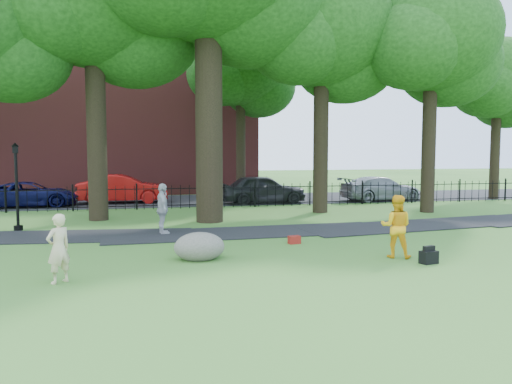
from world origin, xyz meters
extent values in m
plane|color=#356322|center=(0.00, 0.00, 0.00)|extent=(120.00, 120.00, 0.00)
cube|color=black|center=(1.00, 3.90, 0.00)|extent=(36.07, 3.85, 0.03)
cube|color=black|center=(0.00, 16.00, 0.00)|extent=(80.00, 7.00, 0.02)
cube|color=black|center=(0.00, 12.00, 1.02)|extent=(44.00, 0.04, 0.04)
cube|color=black|center=(0.00, 12.00, 0.18)|extent=(44.00, 0.04, 0.04)
cube|color=maroon|center=(-4.00, 24.00, 6.00)|extent=(18.00, 8.00, 12.00)
cylinder|color=black|center=(0.00, 7.00, 5.25)|extent=(1.10, 1.10, 10.50)
ellipsoid|color=#14370F|center=(1.89, 8.05, 9.30)|extent=(6.72, 6.72, 5.71)
ellipsoid|color=#14370F|center=(-7.65, 8.25, 6.82)|extent=(4.80, 4.80, 4.08)
cylinder|color=black|center=(-4.50, 8.50, 4.55)|extent=(0.80, 0.80, 9.10)
ellipsoid|color=#14370F|center=(-2.88, 9.40, 8.06)|extent=(5.76, 5.76, 4.90)
ellipsoid|color=#14370F|center=(-5.94, 7.78, 8.58)|extent=(5.40, 5.40, 4.59)
cylinder|color=black|center=(5.50, 9.00, 4.20)|extent=(0.70, 0.70, 8.40)
ellipsoid|color=#14370F|center=(5.50, 9.00, 8.64)|extent=(6.60, 6.60, 5.61)
ellipsoid|color=#14370F|center=(6.98, 9.82, 7.44)|extent=(5.28, 5.28, 4.49)
ellipsoid|color=#14370F|center=(4.18, 8.34, 7.92)|extent=(4.95, 4.95, 4.21)
cylinder|color=black|center=(10.50, 8.00, 4.02)|extent=(0.64, 0.64, 8.05)
ellipsoid|color=#14370F|center=(10.50, 8.00, 8.28)|extent=(6.20, 6.20, 5.27)
ellipsoid|color=#14370F|center=(11.89, 8.78, 7.13)|extent=(4.96, 4.96, 4.22)
ellipsoid|color=#14370F|center=(9.26, 7.38, 7.59)|extent=(4.65, 4.65, 3.95)
imported|color=beige|center=(-4.42, -1.81, 0.77)|extent=(0.66, 0.65, 1.54)
imported|color=#F9AB15|center=(4.09, -0.98, 0.85)|extent=(1.04, 0.97, 1.71)
imported|color=#A9A9AE|center=(-1.98, 4.20, 0.89)|extent=(0.57, 1.09, 1.78)
ellipsoid|color=#5D584D|center=(-1.16, -0.08, 0.40)|extent=(1.65, 1.47, 0.79)
cylinder|color=black|center=(-7.13, 6.27, 1.41)|extent=(0.11, 0.11, 2.82)
cylinder|color=black|center=(-7.13, 6.27, 0.09)|extent=(0.32, 0.32, 0.18)
cube|color=black|center=(-7.13, 6.27, 2.95)|extent=(0.23, 0.23, 0.26)
cone|color=black|center=(-7.13, 6.27, 3.13)|extent=(0.28, 0.28, 0.14)
cube|color=black|center=(4.56, -1.85, 0.17)|extent=(0.49, 0.37, 0.33)
cube|color=maroon|center=(1.97, 1.55, 0.12)|extent=(0.40, 0.29, 0.25)
imported|color=#A40E0C|center=(-3.80, 15.30, 0.80)|extent=(4.87, 1.73, 1.60)
imported|color=#0C0E3E|center=(-8.41, 14.39, 0.66)|extent=(4.86, 2.50, 1.31)
imported|color=black|center=(3.78, 13.50, 0.80)|extent=(4.72, 1.96, 1.60)
imported|color=gray|center=(10.84, 13.50, 0.71)|extent=(5.06, 2.53, 1.41)
camera|label=1|loc=(-2.52, -13.25, 2.89)|focal=35.00mm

